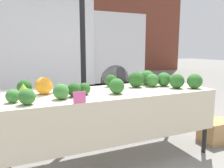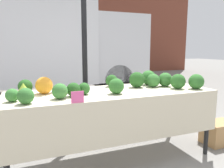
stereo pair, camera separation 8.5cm
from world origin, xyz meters
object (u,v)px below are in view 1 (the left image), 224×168
(orange_cauliflower, at_px, (44,86))
(price_sign, at_px, (80,97))
(parked_truck, at_px, (35,39))
(produce_crate, at_px, (216,131))

(orange_cauliflower, height_order, price_sign, orange_cauliflower)
(parked_truck, bearing_deg, price_sign, -90.09)
(orange_cauliflower, relative_size, produce_crate, 0.42)
(orange_cauliflower, height_order, produce_crate, orange_cauliflower)
(orange_cauliflower, distance_m, produce_crate, 2.32)
(produce_crate, bearing_deg, price_sign, -173.59)
(parked_truck, relative_size, price_sign, 45.97)
(price_sign, distance_m, produce_crate, 2.07)
(parked_truck, distance_m, price_sign, 4.32)
(parked_truck, height_order, orange_cauliflower, parked_truck)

